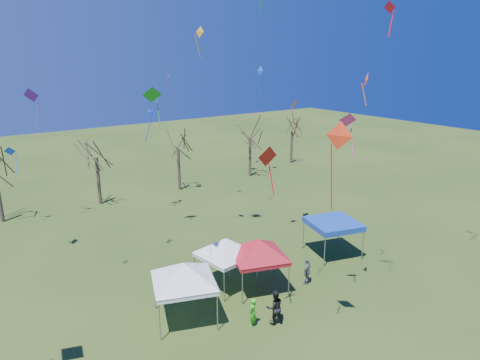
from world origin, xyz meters
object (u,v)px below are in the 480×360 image
object	(u,v)px
person_green	(253,312)
person_dark	(275,307)
tree_4	(250,125)
tent_red	(258,243)
tree_5	(292,120)
tent_blue	(333,224)
tree_2	(95,140)
tree_3	(177,133)
tent_white_west	(183,267)
person_grey	(307,271)
tent_white_mid	(226,242)

from	to	relation	value
person_green	person_dark	bearing A→B (deg)	129.95
tree_4	tent_red	size ratio (longest dim) A/B	1.92
tree_5	person_dark	size ratio (longest dim) A/B	3.81
tree_4	tent_blue	distance (m)	21.86
tent_red	tree_5	bearing A→B (deg)	44.73
tree_2	person_dark	size ratio (longest dim) A/B	4.18
tree_2	tree_4	distance (m)	17.73
tree_3	tree_2	bearing A→B (deg)	177.73
tent_blue	tree_5	bearing A→B (deg)	54.41
tent_red	person_green	xyz separation A→B (m)	(-2.53, -2.83, -2.28)
tree_4	tent_white_west	distance (m)	29.22
tree_4	person_dark	distance (m)	29.58
tree_2	person_grey	world-z (taller)	tree_2
tree_5	person_green	bearing A→B (deg)	-134.91
tent_red	person_grey	distance (m)	3.87
tent_white_mid	person_green	size ratio (longest dim) A/B	2.55
tent_blue	person_grey	size ratio (longest dim) A/B	2.33
tent_red	person_grey	xyz separation A→B (m)	(2.89, -1.28, -2.23)
tree_5	tent_red	bearing A→B (deg)	-135.27
tent_white_mid	tent_blue	distance (m)	8.65
tent_white_mid	tent_blue	bearing A→B (deg)	-5.48
person_dark	person_green	world-z (taller)	person_dark
tree_3	tent_white_west	world-z (taller)	tree_3
tent_red	person_dark	world-z (taller)	tent_red
tent_blue	tent_red	bearing A→B (deg)	-174.55
person_grey	tent_red	bearing A→B (deg)	-50.60
tent_red	tent_blue	world-z (taller)	tent_red
tree_5	tree_4	bearing A→B (deg)	-166.15
person_green	tree_2	bearing A→B (deg)	-113.99
tree_2	tent_blue	world-z (taller)	tree_2
tree_5	tent_red	distance (m)	32.69
tent_white_west	tent_white_mid	xyz separation A→B (m)	(3.83, 1.78, -0.23)
tree_3	tent_blue	xyz separation A→B (m)	(1.77, -20.22, -3.73)
tree_4	person_grey	bearing A→B (deg)	-118.24
tree_4	tent_blue	world-z (taller)	tree_4
tree_4	tent_white_mid	xyz separation A→B (m)	(-16.14, -19.35, -3.11)
tree_5	tent_red	size ratio (longest dim) A/B	1.82
tree_4	person_grey	distance (m)	25.67
tree_4	tree_5	bearing A→B (deg)	13.85
person_grey	person_dark	bearing A→B (deg)	-1.38
tent_white_mid	person_grey	xyz separation A→B (m)	(4.25, -2.79, -2.09)
tent_white_mid	tent_red	distance (m)	2.04
tree_4	person_green	distance (m)	29.81
tree_5	person_green	world-z (taller)	tree_5
tree_2	tree_4	world-z (taller)	tree_2
tree_2	tree_3	bearing A→B (deg)	-2.27
tree_2	tree_3	world-z (taller)	tree_2
person_grey	person_green	bearing A→B (deg)	-10.79
tree_2	tent_white_mid	bearing A→B (deg)	-85.42
tree_5	tent_white_mid	distance (m)	32.67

